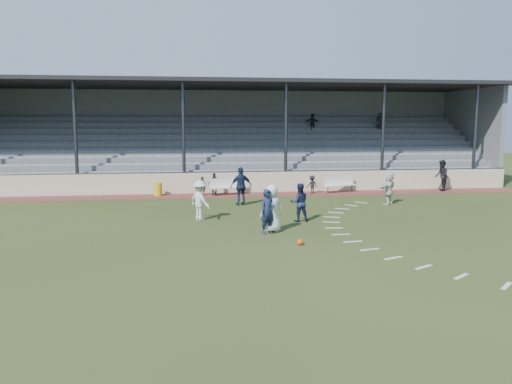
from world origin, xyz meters
TOP-DOWN VIEW (x-y plane):
  - ground at (0.00, 0.00)m, footprint 90.00×90.00m
  - cinder_track at (0.00, 10.50)m, footprint 34.00×2.00m
  - retaining_wall at (0.00, 11.55)m, footprint 34.00×0.18m
  - bench_left at (-0.58, 10.59)m, footprint 2.03×0.97m
  - bench_right at (6.07, 10.75)m, footprint 2.03×1.04m
  - trash_bin at (-4.47, 10.77)m, footprint 0.45×0.45m
  - football at (1.00, -1.36)m, footprint 0.21×0.21m
  - player_white_lead at (0.38, 0.77)m, footprint 0.98×0.74m
  - player_navy_lead at (0.18, 0.50)m, footprint 0.72×0.61m
  - player_navy_mid at (1.85, 2.64)m, footprint 0.79×0.62m
  - player_white_wing at (-2.26, 3.46)m, footprint 1.16×1.25m
  - player_navy_wing at (-0.14, 7.05)m, footprint 1.20×0.73m
  - player_white_back at (7.28, 6.35)m, footprint 1.48×1.42m
  - official at (12.33, 10.55)m, footprint 0.97×1.09m
  - sub_left_near at (-1.99, 10.73)m, footprint 0.43×0.33m
  - sub_left_far at (-1.30, 10.67)m, footprint 0.79×0.47m
  - sub_right at (4.35, 10.53)m, footprint 0.78×0.61m
  - grandstand at (0.01, 16.26)m, footprint 34.60×9.00m
  - penalty_arc at (4.12, 0.00)m, footprint 3.89×14.63m

SIDE VIEW (x-z plane):
  - ground at x=0.00m, z-range 0.00..0.00m
  - penalty_arc at x=4.12m, z-range 0.00..0.01m
  - cinder_track at x=0.00m, z-range 0.00..0.02m
  - football at x=1.00m, z-range 0.00..0.21m
  - trash_bin at x=-4.47m, z-range 0.02..0.75m
  - sub_right at x=4.35m, z-range 0.02..1.07m
  - sub_left_near at x=-1.99m, z-range 0.02..1.08m
  - bench_left at x=-0.58m, z-range 0.11..1.06m
  - bench_right at x=6.07m, z-range 0.11..1.06m
  - retaining_wall at x=0.00m, z-range 0.00..1.20m
  - sub_left_far at x=-1.30m, z-range 0.02..1.28m
  - player_navy_mid at x=1.85m, z-range 0.00..1.61m
  - player_white_back at x=7.28m, z-range 0.00..1.68m
  - player_navy_lead at x=0.18m, z-range 0.00..1.68m
  - player_white_wing at x=-2.26m, z-range 0.00..1.69m
  - player_white_lead at x=0.38m, z-range 0.00..1.81m
  - official at x=12.33m, z-range 0.02..1.89m
  - player_navy_wing at x=-0.14m, z-range 0.00..1.91m
  - grandstand at x=0.01m, z-range -1.10..5.51m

